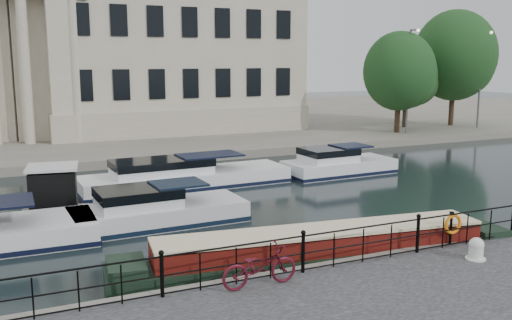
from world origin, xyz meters
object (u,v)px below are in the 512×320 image
Objects in this scene: life_ring_post at (453,225)px; harbour_hut at (54,193)px; bicycle at (260,266)px; narrowboat at (322,254)px; mooring_bollard at (476,249)px.

harbour_hut is (-11.01, 10.95, -0.28)m from life_ring_post.
bicycle is 12.12m from harbour_hut.
narrowboat is 4.43× the size of harbour_hut.
bicycle is at bearing -61.96° from harbour_hut.
mooring_bollard is 1.37m from life_ring_post.
mooring_bollard is at bearing -102.15° from life_ring_post.
narrowboat is (-3.65, 2.71, -0.50)m from mooring_bollard.
life_ring_post is at bearing -86.42° from bicycle.
life_ring_post reaches higher than mooring_bollard.
harbour_hut is (-4.05, 11.43, -0.15)m from bicycle.
harbour_hut is (-10.73, 12.24, 0.09)m from mooring_bollard.
mooring_bollard is (6.69, -0.81, -0.24)m from bicycle.
bicycle is at bearing -176.08° from life_ring_post.
bicycle is 6.74m from mooring_bollard.
mooring_bollard is at bearing -29.32° from narrowboat.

